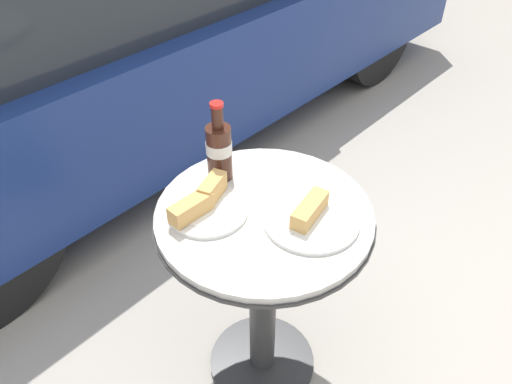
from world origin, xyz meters
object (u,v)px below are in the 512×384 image
Objects in this scene: bistro_table at (263,266)px; lunch_plate_near at (311,217)px; parked_car at (120,21)px; cola_bottle_left at (219,149)px; lunch_plate_far at (205,205)px.

lunch_plate_near is at bearing -65.63° from bistro_table.
bistro_table is 1.89m from parked_car.
bistro_table is 3.04× the size of cola_bottle_left.
cola_bottle_left is 0.17m from lunch_plate_far.
lunch_plate_far is (-0.11, 0.12, 0.24)m from bistro_table.
lunch_plate_far reaches higher than bistro_table.
lunch_plate_far is at bearing 124.44° from lunch_plate_near.
parked_car reaches higher than lunch_plate_near.
lunch_plate_far is (-0.16, 0.23, 0.01)m from lunch_plate_near.
lunch_plate_far is 1.84m from parked_car.
parked_car reaches higher than lunch_plate_far.
parked_car is (0.75, 1.73, 0.09)m from bistro_table.
bistro_table is at bearing -98.19° from cola_bottle_left.
cola_bottle_left reaches higher than lunch_plate_far.
lunch_plate_near is 0.28m from lunch_plate_far.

